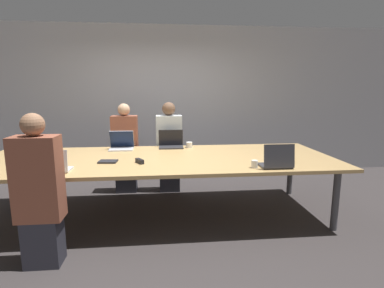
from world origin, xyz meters
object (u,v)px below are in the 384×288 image
Objects in this scene: laptop_far_midleft at (122,144)px; stapler at (140,161)px; bottle_near_right at (290,155)px; person_far_midleft at (125,150)px; laptop_near_right at (277,161)px; bottle_near_left at (33,159)px; person_far_center at (169,149)px; cup_far_center at (189,145)px; laptop_near_left at (54,166)px; cup_near_right at (254,164)px; person_near_left at (39,194)px; laptop_far_center at (171,142)px.

stapler is at bearing -69.92° from laptop_far_midleft.
person_far_midleft is at bearing 145.31° from bottle_near_right.
laptop_far_midleft is at bearing -33.98° from laptop_near_right.
person_far_center reaches higher than bottle_near_left.
cup_far_center is 1.11m from stapler.
bottle_near_left is at bearing -29.19° from laptop_near_left.
cup_far_center is at bearing 116.42° from cup_near_right.
laptop_near_right is 2.66m from bottle_near_left.
laptop_far_midleft is 0.24× the size of person_near_left.
person_near_left is at bearing 91.38° from laptop_near_left.
person_far_midleft is 3.89× the size of laptop_far_center.
cup_far_center is (1.53, 1.19, -0.03)m from laptop_near_left.
laptop_near_right is at bearing 178.39° from laptop_near_left.
person_far_center is (-1.14, 1.62, -0.16)m from laptop_near_right.
person_far_midleft is 9.33× the size of stapler.
person_far_midleft is at bearing 89.95° from laptop_far_midleft.
bottle_near_left is at bearing -144.05° from laptop_far_center.
laptop_far_midleft is 2.32m from bottle_near_right.
bottle_near_right is at bearing -176.92° from laptop_near_left.
bottle_near_right is at bearing -45.56° from person_far_center.
cup_far_center is (1.52, 1.63, 0.12)m from person_near_left.
laptop_far_center reaches higher than laptop_near_left.
laptop_far_midleft is 0.44m from person_far_midleft.
cup_near_right is 0.06× the size of person_far_center.
bottle_near_right is at bearing -39.19° from laptop_far_center.
laptop_near_left is (-2.63, -0.14, -0.03)m from bottle_near_right.
person_far_midleft reaches higher than laptop_far_midleft.
person_far_midleft is at bearing -109.11° from laptop_near_left.
bottle_near_left is (-0.26, 0.15, 0.04)m from laptop_near_left.
person_far_midleft reaches higher than bottle_near_right.
laptop_near_right is at bearing -4.64° from bottle_near_left.
bottle_near_left reaches higher than cup_far_center.
bottle_near_right reaches higher than cup_near_right.
laptop_near_left is (-0.55, -1.17, -0.01)m from laptop_far_midleft.
laptop_near_right is 0.24× the size of person_far_center.
stapler is at bearing -139.08° from person_near_left.
person_far_midleft reaches higher than cup_far_center.
bottle_near_right is (0.49, 0.18, 0.05)m from cup_near_right.
laptop_far_center is 3.97× the size of cup_far_center.
laptop_near_left is 0.22× the size of person_far_center.
person_far_midleft is 1.32m from stapler.
cup_far_center is (0.27, -0.07, -0.03)m from laptop_far_center.
laptop_near_left is at bearing -109.11° from person_far_midleft.
person_near_left is at bearing -108.47° from laptop_far_midleft.
laptop_far_midleft is 0.98m from cup_far_center.
bottle_near_left is at bearing -149.89° from cup_far_center.
stapler is (-0.38, -1.25, 0.10)m from person_far_center.
person_near_left is 15.59× the size of cup_far_center.
bottle_near_right is 1.52m from cup_far_center.
stapler is at bearing -76.09° from person_far_midleft.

